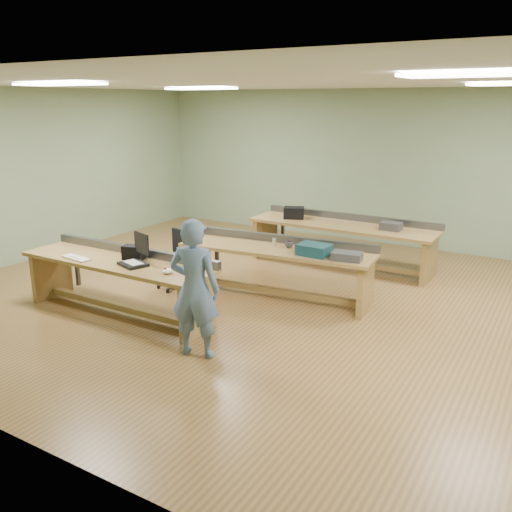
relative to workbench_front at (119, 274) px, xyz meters
name	(u,v)px	position (x,y,z in m)	size (l,w,h in m)	color
floor	(286,303)	(1.74, 1.46, -0.56)	(10.00, 10.00, 0.00)	brown
ceiling	(289,81)	(1.74, 1.46, 2.44)	(10.00, 10.00, 0.00)	silver
wall_back	(383,168)	(1.74, 5.46, 0.94)	(10.00, 0.04, 3.00)	gray
wall_front	(33,280)	(1.74, -2.54, 0.94)	(10.00, 0.04, 3.00)	gray
wall_left	(41,174)	(-3.26, 1.46, 0.94)	(0.04, 8.00, 3.00)	gray
fluor_panels	(289,84)	(1.74, 1.46, 2.41)	(6.20, 3.50, 0.03)	white
workbench_front	(119,274)	(0.00, 0.00, 0.00)	(2.84, 0.76, 0.86)	olive
workbench_mid	(277,260)	(1.50, 1.63, 0.00)	(2.88, 1.04, 0.86)	olive
workbench_back	(342,234)	(1.71, 3.56, 0.01)	(3.23, 0.91, 0.86)	olive
person	(195,289)	(1.63, -0.49, 0.23)	(0.57, 0.38, 1.57)	slate
laptop_base	(133,264)	(0.36, -0.10, 0.21)	(0.34, 0.28, 0.04)	black
laptop_screen	(142,243)	(0.40, 0.03, 0.47)	(0.34, 0.02, 0.27)	black
keyboard	(76,258)	(-0.49, -0.27, 0.21)	(0.44, 0.15, 0.03)	silver
trackball_mouse	(167,271)	(0.94, -0.12, 0.23)	(0.12, 0.15, 0.06)	white
camera_bag	(134,252)	(0.16, 0.13, 0.29)	(0.27, 0.17, 0.19)	black
task_chair	(175,267)	(-0.04, 1.18, -0.23)	(0.57, 0.57, 0.89)	black
parts_bin_teal	(314,250)	(2.12, 1.53, 0.27)	(0.43, 0.32, 0.15)	#12343A
parts_bin_grey	(347,256)	(2.59, 1.54, 0.25)	(0.39, 0.25, 0.11)	#313134
mug	(289,245)	(1.66, 1.69, 0.24)	(0.12, 0.12, 0.10)	#313134
drinks_can	(274,242)	(1.44, 1.65, 0.25)	(0.06, 0.06, 0.12)	silver
storage_box_back	(294,213)	(0.79, 3.52, 0.29)	(0.35, 0.25, 0.20)	black
tray_back	(391,226)	(2.56, 3.52, 0.26)	(0.33, 0.24, 0.13)	#313134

